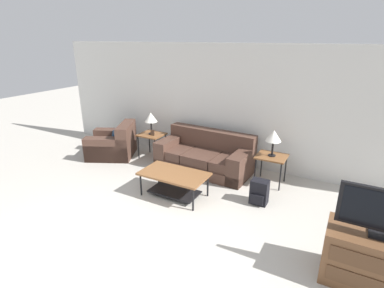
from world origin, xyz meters
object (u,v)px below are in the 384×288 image
(coffee_table, at_px, (174,179))
(side_table_left, at_px, (152,136))
(table_lamp_left, at_px, (151,118))
(backpack, at_px, (259,192))
(armchair, at_px, (113,144))
(table_lamp_right, at_px, (274,136))
(couch, at_px, (205,157))
(tv_console, at_px, (382,263))
(side_table_right, at_px, (271,159))

(coffee_table, height_order, side_table_left, side_table_left)
(table_lamp_left, xyz_separation_m, backpack, (2.85, -0.84, -0.76))
(armchair, height_order, table_lamp_left, table_lamp_left)
(table_lamp_right, bearing_deg, couch, -178.99)
(side_table_left, xyz_separation_m, tv_console, (4.59, -1.98, -0.19))
(couch, xyz_separation_m, coffee_table, (0.03, -1.29, 0.04))
(side_table_right, bearing_deg, armchair, -174.21)
(table_lamp_left, height_order, tv_console, table_lamp_left)
(armchair, relative_size, table_lamp_left, 2.60)
(couch, xyz_separation_m, tv_console, (3.18, -1.96, 0.04))
(coffee_table, relative_size, side_table_left, 2.06)
(couch, bearing_deg, tv_console, -31.67)
(side_table_left, relative_size, table_lamp_left, 1.13)
(side_table_right, xyz_separation_m, tv_console, (1.77, -1.98, -0.19))
(side_table_right, height_order, table_lamp_left, table_lamp_left)
(armchair, xyz_separation_m, table_lamp_left, (0.87, 0.37, 0.68))
(table_lamp_left, bearing_deg, side_table_right, 0.00)
(side_table_left, distance_m, side_table_right, 2.81)
(coffee_table, xyz_separation_m, side_table_right, (1.37, 1.32, 0.19))
(coffee_table, bearing_deg, backpack, 18.61)
(table_lamp_left, distance_m, backpack, 3.07)
(side_table_left, relative_size, side_table_right, 1.00)
(couch, bearing_deg, table_lamp_left, 178.99)
(tv_console, bearing_deg, table_lamp_left, 156.59)
(side_table_left, relative_size, backpack, 1.33)
(coffee_table, distance_m, table_lamp_right, 2.01)
(armchair, height_order, backpack, armchair)
(armchair, bearing_deg, backpack, -7.19)
(couch, height_order, backpack, couch)
(table_lamp_left, distance_m, table_lamp_right, 2.81)
(armchair, distance_m, backpack, 3.75)
(coffee_table, xyz_separation_m, side_table_left, (-1.44, 1.32, 0.19))
(side_table_right, height_order, tv_console, tv_console)
(side_table_right, distance_m, table_lamp_left, 2.85)
(coffee_table, relative_size, table_lamp_left, 2.33)
(table_lamp_left, bearing_deg, backpack, -16.46)
(couch, xyz_separation_m, armchair, (-2.28, -0.35, -0.01))
(side_table_left, bearing_deg, table_lamp_right, 0.00)
(table_lamp_left, height_order, table_lamp_right, same)
(coffee_table, bearing_deg, side_table_right, 43.82)
(side_table_right, xyz_separation_m, table_lamp_right, (0.00, 0.00, 0.45))
(coffee_table, bearing_deg, side_table_left, 137.49)
(tv_console, bearing_deg, backpack, 146.62)
(backpack, bearing_deg, couch, 150.48)
(armchair, distance_m, coffee_table, 2.49)
(table_lamp_right, bearing_deg, table_lamp_left, 180.00)
(table_lamp_right, xyz_separation_m, backpack, (0.04, -0.84, -0.76))
(couch, bearing_deg, side_table_right, 1.01)
(armchair, bearing_deg, side_table_right, 5.79)
(backpack, bearing_deg, tv_console, -33.38)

